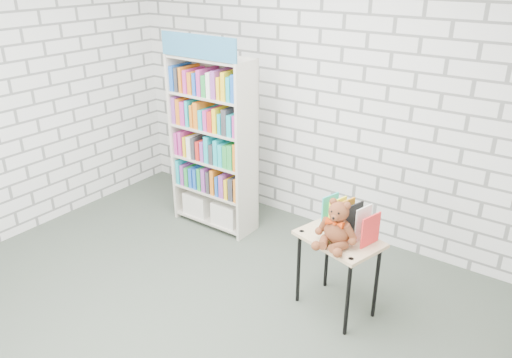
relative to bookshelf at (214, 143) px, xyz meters
The scene contains 6 objects.
ground 1.80m from the bookshelf, 60.09° to the right, with size 4.50×4.50×0.00m, color #404A3E.
room_shell 1.80m from the bookshelf, 60.09° to the right, with size 4.52×4.02×2.81m.
bookshelf is the anchor object (origin of this frame).
display_table 1.79m from the bookshelf, 17.83° to the right, with size 0.69×0.56×0.65m.
table_books 1.76m from the bookshelf, 14.64° to the right, with size 0.46×0.29×0.25m.
teddy_bear 1.82m from the bookshelf, 20.76° to the right, with size 0.32×0.30×0.35m.
Camera 1 is at (2.28, -2.17, 2.56)m, focal length 35.00 mm.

